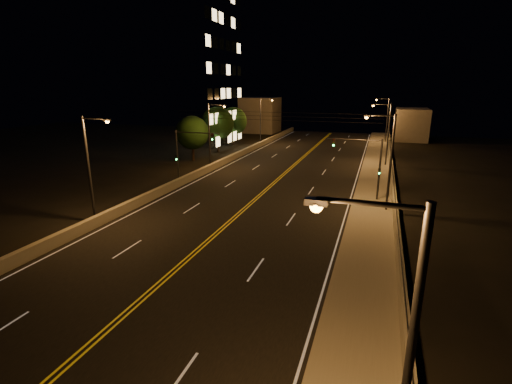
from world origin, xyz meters
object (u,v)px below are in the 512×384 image
(streetlight_5, at_px, (211,131))
(streetlight_3, at_px, (386,117))
(streetlight_6, at_px, (262,118))
(traffic_signal_left, at_px, (185,151))
(streetlight_0, at_px, (396,350))
(building_tower, at_px, (159,59))
(streetlight_4, at_px, (91,162))
(streetlight_2, at_px, (386,130))
(traffic_signal_right, at_px, (368,162))
(streetlight_1, at_px, (387,157))
(tree_0, at_px, (192,133))
(tree_2, at_px, (233,121))
(tree_1, at_px, (217,124))

(streetlight_5, bearing_deg, streetlight_3, 54.46)
(streetlight_3, relative_size, streetlight_6, 1.00)
(streetlight_6, height_order, traffic_signal_left, streetlight_6)
(streetlight_0, relative_size, building_tower, 0.27)
(streetlight_4, height_order, traffic_signal_left, streetlight_4)
(streetlight_2, bearing_deg, streetlight_5, -159.71)
(traffic_signal_right, bearing_deg, streetlight_4, -147.91)
(streetlight_1, bearing_deg, streetlight_5, 151.15)
(traffic_signal_left, xyz_separation_m, tree_0, (-5.78, 12.50, 0.26))
(streetlight_2, xyz_separation_m, building_tower, (-36.79, 5.20, 9.92))
(streetlight_4, relative_size, streetlight_5, 1.00)
(streetlight_3, xyz_separation_m, tree_2, (-26.03, -10.96, -0.54))
(streetlight_3, height_order, streetlight_4, same)
(streetlight_1, distance_m, tree_1, 34.86)
(streetlight_0, bearing_deg, tree_0, 123.25)
(streetlight_3, distance_m, tree_2, 28.25)
(tree_1, bearing_deg, streetlight_2, -8.27)
(streetlight_0, height_order, streetlight_2, same)
(traffic_signal_right, distance_m, traffic_signal_left, 18.76)
(streetlight_0, relative_size, streetlight_4, 1.00)
(streetlight_6, relative_size, building_tower, 0.27)
(streetlight_0, distance_m, building_tower, 62.30)
(streetlight_3, xyz_separation_m, tree_1, (-25.80, -18.29, -0.25))
(streetlight_1, relative_size, building_tower, 0.27)
(streetlight_4, bearing_deg, streetlight_1, 24.21)
(traffic_signal_left, relative_size, tree_1, 0.82)
(streetlight_3, relative_size, tree_1, 1.14)
(streetlight_3, distance_m, streetlight_4, 55.64)
(streetlight_0, distance_m, streetlight_5, 42.03)
(tree_0, height_order, tree_1, tree_1)
(streetlight_0, relative_size, streetlight_3, 1.00)
(traffic_signal_right, relative_size, building_tower, 0.19)
(streetlight_4, bearing_deg, building_tower, 114.04)
(streetlight_0, height_order, streetlight_4, same)
(traffic_signal_left, bearing_deg, building_tower, 126.84)
(streetlight_2, height_order, tree_0, streetlight_2)
(tree_1, bearing_deg, streetlight_0, -61.66)
(traffic_signal_left, bearing_deg, streetlight_0, -53.33)
(streetlight_3, bearing_deg, streetlight_0, -90.00)
(streetlight_5, bearing_deg, tree_1, 110.70)
(streetlight_0, bearing_deg, streetlight_5, 120.60)
(streetlight_4, relative_size, traffic_signal_left, 1.40)
(streetlight_5, bearing_deg, traffic_signal_right, -24.21)
(traffic_signal_left, height_order, tree_0, tree_0)
(streetlight_6, bearing_deg, streetlight_0, -69.71)
(streetlight_5, relative_size, traffic_signal_right, 1.40)
(streetlight_6, bearing_deg, tree_0, -104.42)
(streetlight_6, relative_size, tree_1, 1.14)
(streetlight_0, xyz_separation_m, tree_1, (-25.80, 47.84, -0.25))
(streetlight_2, bearing_deg, streetlight_3, 90.00)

